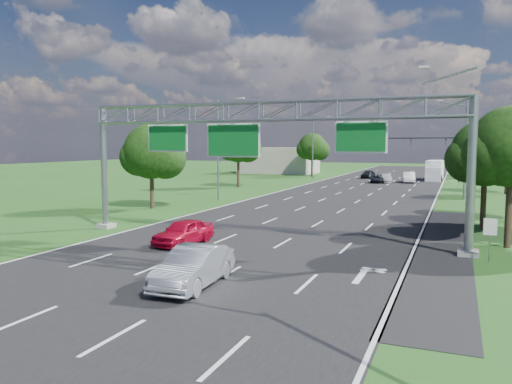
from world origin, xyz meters
The scene contains 22 objects.
ground centered at (0.00, 30.00, 0.00)m, with size 220.00×220.00×0.00m, color #214B16.
road centered at (0.00, 30.00, 0.00)m, with size 18.00×180.00×0.02m, color black.
road_flare centered at (10.20, 14.00, 0.00)m, with size 3.00×30.00×0.02m, color black.
sign_gantry centered at (0.33, 12.00, 6.89)m, with size 23.50×1.00×9.56m.
regulatory_sign centered at (12.40, 10.98, 1.51)m, with size 0.60×0.08×2.10m.
traffic_signal centered at (7.48, 65.00, 5.17)m, with size 12.21×0.24×7.00m.
streetlight_l_near centered at (-11.30, 30.00, 5.58)m, with size 2.97×0.22×10.16m.
streetlight_l_far centered at (-11.30, 65.00, 5.58)m, with size 2.97×0.22×10.16m.
streetlight_r_mid centered at (11.30, 40.00, 5.58)m, with size 2.97×0.22×10.16m.
tree_verge_la centered at (-13.92, 22.04, 4.76)m, with size 5.76×4.80×7.40m.
tree_verge_lb centered at (-15.92, 45.04, 5.41)m, with size 5.76×4.80×8.06m.
tree_verge_lc centered at (-12.92, 70.04, 4.98)m, with size 5.76×4.80×7.62m.
tree_verge_rd centered at (16.08, 48.04, 5.63)m, with size 5.76×4.80×8.28m.
tree_verge_re centered at (14.08, 78.04, 5.20)m, with size 5.76×4.80×7.84m.
building_left centered at (-22.00, 78.00, 2.50)m, with size 14.00×10.00×5.00m, color gray.
red_coupe centered at (-3.28, 9.13, 0.71)m, with size 1.68×4.18×1.42m, color #B50826.
silver_sedan centered at (1.33, 2.05, 0.79)m, with size 1.67×4.79×1.58m, color #A7ABB3.
car_queue_a centered at (1.00, 60.43, 0.62)m, with size 1.75×4.30×1.25m, color silver.
car_queue_b centered at (-0.06, 59.41, 0.58)m, with size 1.94×4.21×1.17m, color black.
car_queue_c centered at (-3.05, 68.93, 0.69)m, with size 1.63×4.05×1.38m, color black.
car_queue_d centered at (4.14, 61.81, 0.78)m, with size 1.64×4.70×1.55m, color white.
box_truck centered at (7.40, 68.66, 1.48)m, with size 2.60×8.22×3.08m.
Camera 1 is at (10.90, -14.93, 5.59)m, focal length 35.00 mm.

